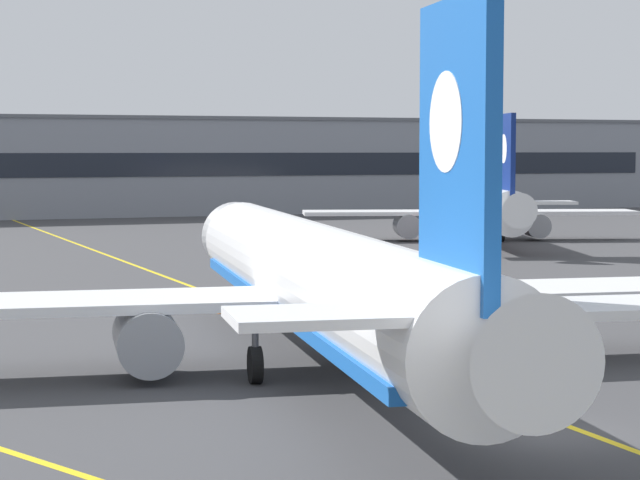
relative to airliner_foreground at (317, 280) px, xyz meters
name	(u,v)px	position (x,y,z in m)	size (l,w,h in m)	color
ground_plane	(547,434)	(2.76, -11.44, -3.37)	(400.00, 400.00, 0.00)	#3D3D3F
taxiway_centreline	(243,305)	(2.76, 18.56, -3.37)	(0.30, 180.00, 0.01)	yellow
taxiway_lead_in_stripe	(39,461)	(-11.24, -9.44, -3.37)	(0.30, 60.00, 0.01)	yellow
airliner_foreground	(317,280)	(0.00, 0.00, 0.00)	(32.36, 41.44, 11.65)	white
airliner_background	(471,205)	(34.53, 53.82, -0.25)	(29.65, 37.55, 10.79)	white
safety_cone_by_nose_gear	(222,308)	(0.93, 16.10, -3.11)	(0.44, 0.44, 0.55)	orange
terminal_building	(96,166)	(10.42, 104.88, 2.66)	(152.73, 12.40, 12.04)	gray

